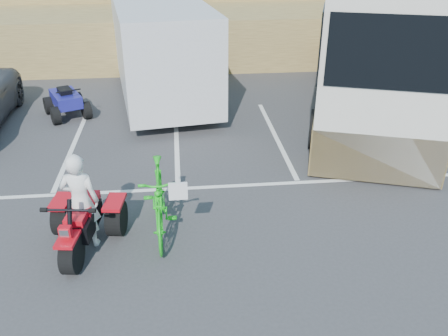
{
  "coord_description": "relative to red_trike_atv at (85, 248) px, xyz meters",
  "views": [
    {
      "loc": [
        0.08,
        -6.67,
        5.24
      ],
      "look_at": [
        0.91,
        1.38,
        1.0
      ],
      "focal_mm": 38.0,
      "sensor_mm": 36.0,
      "label": 1
    }
  ],
  "objects": [
    {
      "name": "ground",
      "position": [
        1.71,
        -0.43,
        0.0
      ],
      "size": [
        100.0,
        100.0,
        0.0
      ],
      "primitive_type": "plane",
      "color": "#39393C",
      "rests_on": "ground"
    },
    {
      "name": "parking_stripes",
      "position": [
        2.57,
        3.64,
        0.0
      ],
      "size": [
        28.0,
        5.16,
        0.01
      ],
      "color": "white",
      "rests_on": "ground"
    },
    {
      "name": "grass_embankment",
      "position": [
        1.71,
        15.05,
        1.42
      ],
      "size": [
        40.0,
        8.5,
        3.1
      ],
      "color": "olive",
      "rests_on": "ground"
    },
    {
      "name": "red_trike_atv",
      "position": [
        0.0,
        0.0,
        0.0
      ],
      "size": [
        1.53,
        1.91,
        1.14
      ],
      "primitive_type": null,
      "rotation": [
        0.0,
        0.0,
        -0.13
      ],
      "color": "red",
      "rests_on": "ground"
    },
    {
      "name": "rider",
      "position": [
        0.02,
        0.15,
        0.9
      ],
      "size": [
        0.71,
        0.51,
        1.81
      ],
      "primitive_type": "imported",
      "rotation": [
        0.0,
        0.0,
        3.01
      ],
      "color": "white",
      "rests_on": "ground"
    },
    {
      "name": "green_dirt_bike",
      "position": [
        1.37,
        0.43,
        0.68
      ],
      "size": [
        0.69,
        2.29,
        1.37
      ],
      "primitive_type": "imported",
      "rotation": [
        0.0,
        0.0,
        0.02
      ],
      "color": "#14BF19",
      "rests_on": "ground"
    },
    {
      "name": "cargo_trailer",
      "position": [
        1.35,
        8.01,
        1.67
      ],
      "size": [
        3.56,
        6.92,
        3.08
      ],
      "rotation": [
        0.0,
        0.0,
        0.14
      ],
      "color": "silver",
      "rests_on": "ground"
    },
    {
      "name": "rv_motorhome",
      "position": [
        7.83,
        7.08,
        1.77
      ],
      "size": [
        6.32,
        11.67,
        4.08
      ],
      "rotation": [
        0.0,
        0.0,
        -0.32
      ],
      "color": "silver",
      "rests_on": "ground"
    },
    {
      "name": "quad_atv_blue",
      "position": [
        -1.52,
        6.72,
        0.0
      ],
      "size": [
        1.62,
        1.81,
        0.97
      ],
      "primitive_type": null,
      "rotation": [
        0.0,
        0.0,
        0.42
      ],
      "color": "navy",
      "rests_on": "ground"
    },
    {
      "name": "quad_atv_green",
      "position": [
        1.06,
        7.2,
        0.0
      ],
      "size": [
        1.48,
        1.65,
        0.89
      ],
      "primitive_type": null,
      "rotation": [
        0.0,
        0.0,
        0.42
      ],
      "color": "#176216",
      "rests_on": "ground"
    }
  ]
}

